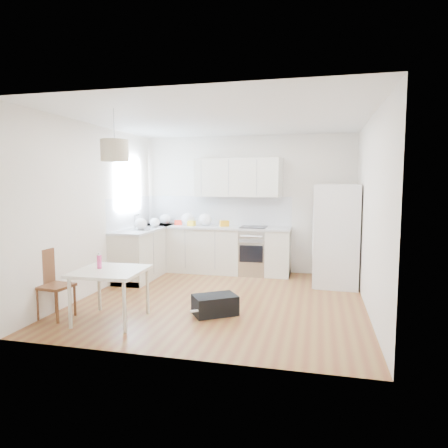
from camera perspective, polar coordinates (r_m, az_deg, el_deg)
name	(u,v)px	position (r m, az deg, el deg)	size (l,w,h in m)	color
floor	(222,299)	(6.21, -0.32, -10.72)	(4.20, 4.20, 0.00)	brown
ceiling	(222,119)	(6.01, -0.33, 14.74)	(4.20, 4.20, 0.00)	white
wall_back	(247,204)	(8.01, 3.24, 2.87)	(4.20, 4.20, 0.00)	white
wall_left	(96,209)	(6.77, -17.87, 2.02)	(4.20, 4.20, 0.00)	white
wall_right	(370,214)	(5.83, 20.15, 1.34)	(4.20, 4.20, 0.00)	white
window_glassblock	(129,184)	(7.76, -13.48, 5.57)	(0.02, 1.00, 1.00)	#BFE0F9
cabinets_back	(214,250)	(7.95, -1.45, -3.75)	(3.00, 0.60, 0.88)	beige
cabinets_left	(145,253)	(7.80, -11.18, -4.06)	(0.60, 1.80, 0.88)	beige
counter_back	(214,227)	(7.89, -1.46, -0.45)	(3.02, 0.64, 0.04)	#BBBEC1
counter_left	(145,229)	(7.73, -11.25, -0.70)	(0.64, 1.82, 0.04)	#BBBEC1
backsplash_back	(217,210)	(8.14, -0.94, 1.94)	(3.00, 0.01, 0.58)	white
backsplash_left	(130,212)	(7.83, -13.25, 1.62)	(0.01, 1.80, 0.58)	white
upper_cabinets	(238,178)	(7.87, 1.97, 6.64)	(1.70, 0.32, 0.75)	beige
range_oven	(254,252)	(7.79, 4.26, -3.97)	(0.50, 0.61, 0.88)	#B3B6B8
sink	(144,228)	(7.68, -11.41, -0.63)	(0.50, 0.80, 0.16)	#B3B6B8
refrigerator	(338,235)	(7.17, 15.92, -1.53)	(0.84, 0.88, 1.75)	white
dining_table	(110,275)	(5.35, -15.95, -7.04)	(0.88, 0.88, 0.67)	beige
dining_chair	(56,285)	(5.72, -22.92, -7.98)	(0.38, 0.38, 0.90)	#4D3117
drink_bottle	(99,261)	(5.44, -17.39, -5.00)	(0.06, 0.06, 0.21)	#EC4188
gym_bag	(215,305)	(5.51, -1.30, -11.46)	(0.57, 0.37, 0.26)	black
pendant_lamp	(115,150)	(5.24, -15.36, 10.10)	(0.35, 0.35, 0.27)	beige
grocery_bag_a	(165,219)	(8.30, -8.39, 0.67)	(0.23, 0.20, 0.21)	white
grocery_bag_b	(188,219)	(8.07, -5.17, 0.70)	(0.28, 0.23, 0.25)	white
grocery_bag_c	(205,220)	(7.98, -2.72, 0.63)	(0.27, 0.23, 0.24)	white
grocery_bag_d	(155,222)	(7.85, -9.86, 0.22)	(0.20, 0.17, 0.18)	white
grocery_bag_e	(141,224)	(7.49, -11.81, 0.04)	(0.23, 0.20, 0.21)	white
snack_orange	(224,223)	(7.83, 0.04, 0.07)	(0.17, 0.11, 0.12)	orange
snack_yellow	(191,223)	(7.96, -4.67, 0.11)	(0.15, 0.09, 0.10)	yellow
snack_red	(178,223)	(8.13, -6.54, 0.20)	(0.14, 0.09, 0.10)	red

